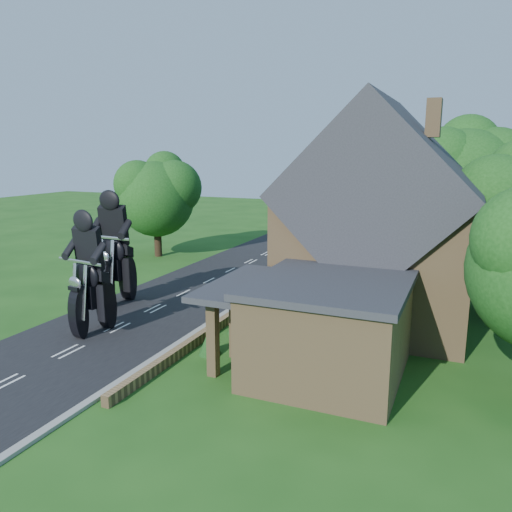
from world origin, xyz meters
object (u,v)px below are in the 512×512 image
at_px(annex, 326,326).
at_px(motorcycle_follow, 117,287).
at_px(house, 380,228).
at_px(garden_wall, 249,304).
at_px(motorcycle_lead, 93,315).

height_order(annex, motorcycle_follow, annex).
bearing_deg(motorcycle_follow, house, -163.63).
bearing_deg(motorcycle_follow, garden_wall, -159.93).
relative_size(annex, motorcycle_lead, 4.02).
distance_m(house, motorcycle_follow, 13.59).
distance_m(garden_wall, motorcycle_lead, 7.65).
bearing_deg(annex, motorcycle_lead, -179.17).
height_order(annex, motorcycle_lead, annex).
distance_m(garden_wall, house, 7.52).
bearing_deg(motorcycle_follow, motorcycle_lead, 118.03).
xyz_separation_m(garden_wall, motorcycle_follow, (-6.60, -2.01, 0.69)).
distance_m(house, motorcycle_lead, 13.45).
height_order(garden_wall, motorcycle_follow, motorcycle_follow).
relative_size(garden_wall, house, 2.15).
height_order(garden_wall, motorcycle_lead, motorcycle_lead).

